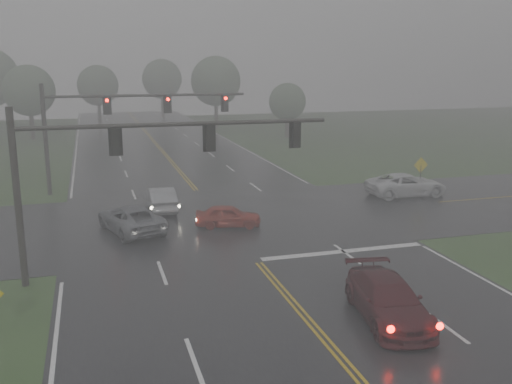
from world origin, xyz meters
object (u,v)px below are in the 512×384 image
object	(u,v)px
sedan_maroon	(387,319)
sedan_red	(228,227)
sedan_silver	(162,210)
signal_gantry_near	(120,158)
signal_gantry_far	(111,116)
car_grey	(131,232)
pickup_white	(406,196)

from	to	relation	value
sedan_maroon	sedan_red	bearing A→B (deg)	110.54
sedan_silver	signal_gantry_near	xyz separation A→B (m)	(-2.90, -10.93, 5.25)
sedan_red	signal_gantry_far	xyz separation A→B (m)	(-5.76, 11.50, 5.48)
sedan_silver	car_grey	size ratio (longest dim) A/B	0.86
sedan_silver	signal_gantry_far	distance (m)	9.01
sedan_maroon	sedan_silver	bearing A→B (deg)	117.01
signal_gantry_near	signal_gantry_far	size ratio (longest dim) A/B	0.94
sedan_red	sedan_silver	size ratio (longest dim) A/B	0.82
sedan_maroon	car_grey	xyz separation A→B (m)	(-8.14, 13.90, 0.00)
sedan_maroon	signal_gantry_near	world-z (taller)	signal_gantry_near
sedan_red	signal_gantry_far	size ratio (longest dim) A/B	0.26
sedan_maroon	signal_gantry_near	distance (m)	12.56
sedan_maroon	car_grey	world-z (taller)	sedan_maroon
car_grey	sedan_maroon	bearing A→B (deg)	103.24
sedan_maroon	signal_gantry_near	size ratio (longest dim) A/B	0.39
sedan_red	pickup_white	distance (m)	14.38
signal_gantry_far	signal_gantry_near	bearing A→B (deg)	-91.08
signal_gantry_near	sedan_red	bearing A→B (deg)	45.06
sedan_red	pickup_white	bearing A→B (deg)	-59.96
sedan_silver	signal_gantry_far	bearing A→B (deg)	-68.54
pickup_white	signal_gantry_near	world-z (taller)	signal_gantry_near
sedan_maroon	signal_gantry_far	distance (m)	26.79
sedan_red	sedan_silver	bearing A→B (deg)	47.31
car_grey	pickup_white	xyz separation A→B (m)	(19.19, 3.43, 0.00)
sedan_maroon	signal_gantry_far	world-z (taller)	signal_gantry_far
signal_gantry_near	signal_gantry_far	world-z (taller)	signal_gantry_far
sedan_maroon	pickup_white	bearing A→B (deg)	66.30
signal_gantry_near	signal_gantry_far	bearing A→B (deg)	88.92
sedan_maroon	signal_gantry_far	xyz separation A→B (m)	(-8.52, 24.80, 5.48)
sedan_maroon	pickup_white	xyz separation A→B (m)	(11.05, 17.33, 0.00)
pickup_white	signal_gantry_near	size ratio (longest dim) A/B	0.42
sedan_silver	sedan_maroon	bearing A→B (deg)	108.56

